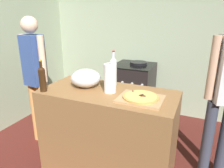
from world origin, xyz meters
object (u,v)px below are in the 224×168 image
mixing_bowl (86,78)px  wine_bottle_green (113,70)px  paper_towel_roll (110,78)px  person_in_stripes (35,74)px  pizza (141,97)px  stove (133,91)px  wine_bottle_amber (42,78)px

mixing_bowl → wine_bottle_green: (0.25, 0.16, 0.07)m
paper_towel_roll → person_in_stripes: (-1.07, 0.13, -0.12)m
wine_bottle_green → person_in_stripes: 1.03m
pizza → person_in_stripes: (-1.41, 0.20, -0.01)m
mixing_bowl → stove: 1.40m
wine_bottle_amber → person_in_stripes: size_ratio=0.20×
wine_bottle_green → stove: wine_bottle_green is taller
mixing_bowl → paper_towel_roll: (0.30, -0.04, 0.05)m
mixing_bowl → pizza: bearing=-10.4°
paper_towel_roll → wine_bottle_amber: bearing=-158.3°
wine_bottle_amber → person_in_stripes: bearing=140.4°
wine_bottle_green → person_in_stripes: person_in_stripes is taller
wine_bottle_amber → person_in_stripes: 0.60m
paper_towel_roll → pizza: bearing=-12.3°
mixing_bowl → paper_towel_roll: paper_towel_roll is taller
wine_bottle_green → wine_bottle_amber: bearing=-141.5°
paper_towel_roll → stove: size_ratio=0.31×
person_in_stripes → wine_bottle_amber: bearing=-39.6°
paper_towel_roll → wine_bottle_amber: wine_bottle_amber is taller
stove → pizza: bearing=-69.7°
paper_towel_roll → stove: bearing=97.7°
pizza → wine_bottle_green: 0.50m
wine_bottle_green → stove: bearing=96.4°
paper_towel_roll → wine_bottle_green: (-0.05, 0.20, 0.02)m
pizza → wine_bottle_amber: size_ratio=1.01×
paper_towel_roll → stove: 1.46m
mixing_bowl → paper_towel_roll: size_ratio=1.09×
pizza → paper_towel_roll: 0.36m
pizza → paper_towel_roll: paper_towel_roll is taller
mixing_bowl → wine_bottle_amber: wine_bottle_amber is taller
mixing_bowl → stove: mixing_bowl is taller
pizza → person_in_stripes: size_ratio=0.20×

